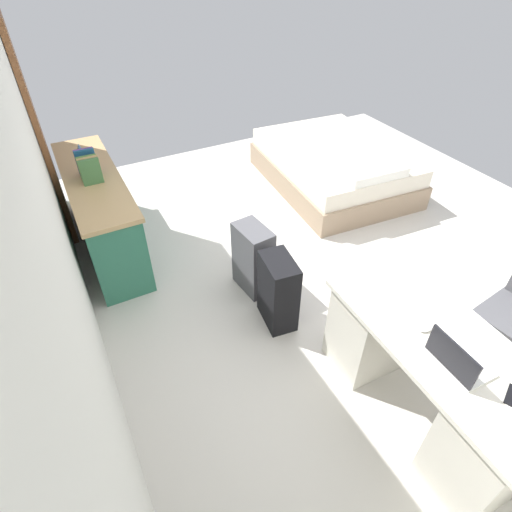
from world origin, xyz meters
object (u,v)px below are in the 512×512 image
Objects in this scene: desk at (428,375)px; laptop at (457,360)px; suitcase_spare_grey at (253,259)px; credenza at (101,212)px; bed at (334,167)px; computer_mouse at (426,327)px; suitcase_black at (278,292)px; figurine_small at (80,149)px.

laptop is (-0.15, 0.09, 0.40)m from desk.
laptop is (-1.74, -0.33, 0.46)m from suitcase_spare_grey.
laptop is at bearing -175.25° from suitcase_spare_grey.
credenza is at bearing 33.78° from suitcase_spare_grey.
computer_mouse reaches higher than bed.
suitcase_black is at bearing -148.94° from credenza.
desk reaches higher than suitcase_spare_grey.
suitcase_spare_grey is (-1.23, -1.02, -0.08)m from credenza.
laptop is (-2.91, 1.40, 0.53)m from bed.
suitcase_black is (-1.62, 1.73, 0.07)m from bed.
credenza reaches higher than computer_mouse.
figurine_small is at bearing 25.31° from computer_mouse.
suitcase_black reaches higher than bed.
figurine_small reaches higher than desk.
desk is 0.43m from laptop.
laptop reaches higher than desk.
bed is (2.76, -1.31, -0.14)m from desk.
suitcase_black is at bearing 22.15° from computer_mouse.
laptop is at bearing -158.79° from figurine_small.
credenza is at bearing 38.61° from suitcase_black.
bed is at bearing -25.10° from computer_mouse.
suitcase_spare_grey is 1.83m from laptop.
desk is at bearing -153.09° from credenza.
bed is 2.09m from suitcase_spare_grey.
credenza is 2.88× the size of suitcase_black.
desk is at bearing -152.19° from suitcase_black.
computer_mouse is (-2.66, 1.35, 0.50)m from bed.
suitcase_black is 1.98× the size of laptop.
laptop is at bearing -157.96° from suitcase_black.
bed is (-0.05, -2.74, -0.15)m from credenza.
suitcase_spare_grey is 5.78× the size of figurine_small.
desk is at bearing -156.63° from figurine_small.
desk is at bearing -30.13° from laptop.
figurine_small is (0.49, 0.00, 0.45)m from credenza.
figurine_small reaches higher than suitcase_spare_grey.
figurine_small reaches higher than bed.
bed is 18.21× the size of figurine_small.
figurine_small reaches higher than credenza.
laptop is at bearing 149.87° from desk.
credenza is 0.90× the size of bed.
credenza is 1.59m from suitcase_spare_grey.
bed is 3.20× the size of suitcase_black.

